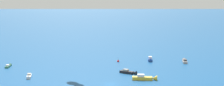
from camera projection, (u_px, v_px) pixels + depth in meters
name	position (u px, v px, depth m)	size (l,w,h in m)	color
ground_plane	(111.00, 84.00, 118.77)	(2000.00, 2000.00, 0.00)	navy
motorboat_near_centre	(150.00, 59.00, 163.62)	(6.26, 7.77, 2.33)	#23478C
motorboat_far_port	(29.00, 76.00, 128.43)	(3.72, 6.47, 1.83)	white
motorboat_inshore	(185.00, 61.00, 159.54)	(6.23, 7.33, 2.23)	#9E9993
motorboat_trailing	(8.00, 66.00, 148.51)	(4.16, 5.86, 1.70)	#33704C
motorboat_ahead	(129.00, 72.00, 135.42)	(5.18, 7.55, 2.18)	black
motorboat_mid_cluster	(146.00, 78.00, 124.89)	(9.15, 7.35, 2.74)	gold
marker_buoy	(118.00, 61.00, 160.45)	(1.10, 1.10, 2.10)	red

